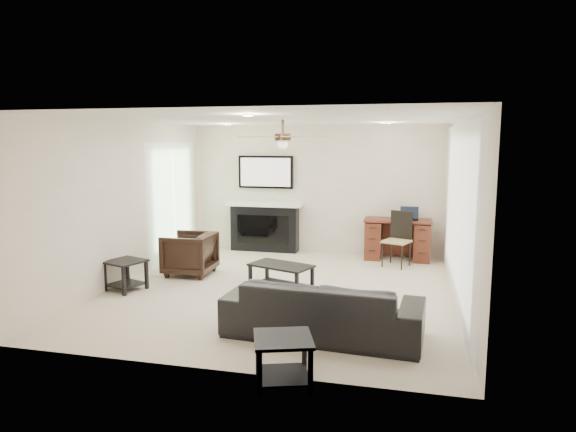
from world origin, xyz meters
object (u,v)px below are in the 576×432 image
(fireplace_unit, at_px, (264,204))
(desk, at_px, (397,239))
(sofa, at_px, (323,308))
(armchair, at_px, (190,254))
(coffee_table, at_px, (281,278))

(fireplace_unit, relative_size, desk, 1.57)
(fireplace_unit, bearing_deg, sofa, -65.58)
(armchair, relative_size, fireplace_unit, 0.40)
(fireplace_unit, bearing_deg, desk, -3.17)
(coffee_table, xyz_separation_m, fireplace_unit, (-1.01, 2.62, 0.75))
(coffee_table, relative_size, desk, 0.74)
(armchair, distance_m, coffee_table, 1.79)
(armchair, bearing_deg, desk, 119.07)
(sofa, xyz_separation_m, coffee_table, (-0.90, 1.60, -0.12))
(coffee_table, xyz_separation_m, desk, (1.60, 2.47, 0.18))
(sofa, distance_m, desk, 4.13)
(sofa, bearing_deg, fireplace_unit, -61.65)
(desk, bearing_deg, fireplace_unit, 176.83)
(armchair, xyz_separation_m, desk, (3.30, 1.92, 0.03))
(armchair, distance_m, fireplace_unit, 2.26)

